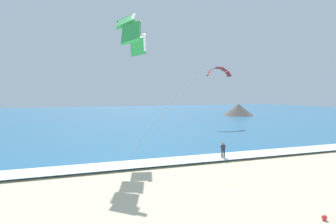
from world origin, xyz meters
TOP-DOWN VIEW (x-y plane):
  - sea at (0.00, 74.35)m, footprint 200.00×120.00m
  - surf_foam at (0.00, 15.35)m, footprint 200.00×3.01m
  - surfboard at (-2.11, 14.88)m, footprint 0.98×1.46m
  - kitesurfer at (-2.10, 14.89)m, footprint 0.66×0.65m
  - kite_primary at (-10.01, 17.91)m, footprint 9.72×8.48m
  - kite_distant at (12.49, 40.43)m, footprint 5.26×1.47m
  - headland_right at (31.42, 61.98)m, footprint 8.69×8.69m
  - beach_ball at (-5.00, 0.77)m, footprint 0.27×0.27m

SIDE VIEW (x-z plane):
  - surfboard at x=-2.11m, z-range -0.02..0.07m
  - sea at x=0.00m, z-range 0.00..0.20m
  - beach_ball at x=-5.00m, z-range 0.00..0.27m
  - surf_foam at x=0.00m, z-range 0.20..0.24m
  - kitesurfer at x=-2.10m, z-range 0.10..1.79m
  - headland_right at x=31.42m, z-range -0.07..3.33m
  - kite_distant at x=12.49m, z-range 9.43..11.32m
  - kite_primary at x=-10.01m, z-range 5.88..17.95m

